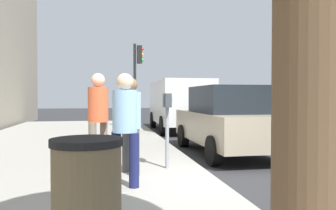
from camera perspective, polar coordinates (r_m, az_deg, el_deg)
name	(u,v)px	position (r m, az deg, el deg)	size (l,w,h in m)	color
ground_plane	(216,186)	(5.93, 8.01, -13.25)	(80.00, 80.00, 0.00)	#2B2B2D
sidewalk_slab	(27,190)	(5.75, -22.53, -13.05)	(28.00, 6.00, 0.15)	gray
parking_meter	(167,114)	(6.39, -0.14, -1.59)	(0.36, 0.12, 1.41)	gray
pedestrian_at_meter	(130,118)	(5.96, -6.31, -2.19)	(0.49, 0.37, 1.68)	#47474C
pedestrian_bystander	(125,120)	(5.18, -7.24, -2.55)	(0.42, 0.40, 1.70)	#191E4C
parking_officer	(98,111)	(6.75, -11.63, -0.98)	(0.48, 0.39, 1.81)	#726656
parked_sedan_near	(229,120)	(9.02, 10.19, -2.46)	(4.41, 2.00, 1.77)	gray
parked_van_far	(179,102)	(14.95, 1.83, 0.46)	(5.25, 2.22, 2.18)	silver
traffic_signal	(137,72)	(14.62, -5.19, 5.61)	(0.24, 0.44, 3.60)	black
trash_bin	(87,200)	(2.95, -13.43, -15.18)	(0.59, 0.59, 1.01)	brown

